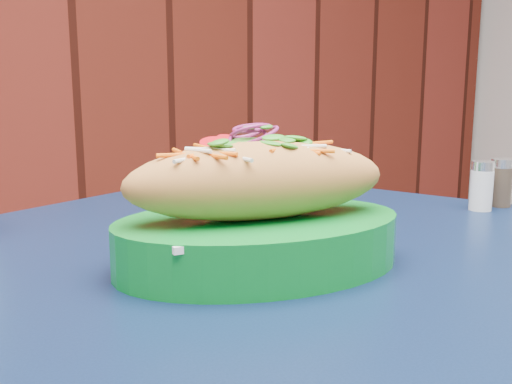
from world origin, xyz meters
TOP-DOWN VIEW (x-y plane):
  - cafe_table at (-0.34, 1.22)m, footprint 1.02×1.02m
  - banh_mi_basket at (-0.38, 1.20)m, footprint 0.31×0.24m
  - salad_plate at (-0.23, 1.43)m, footprint 0.22×0.22m
  - salt_shaker at (0.01, 1.23)m, footprint 0.03×0.03m
  - pepper_shaker at (0.06, 1.23)m, footprint 0.03×0.03m

SIDE VIEW (x-z plane):
  - cafe_table at x=-0.34m, z-range 0.29..1.04m
  - salt_shaker at x=0.01m, z-range 0.75..0.82m
  - pepper_shaker at x=0.06m, z-range 0.75..0.82m
  - salad_plate at x=-0.23m, z-range 0.74..0.85m
  - banh_mi_basket at x=-0.38m, z-range 0.74..0.86m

